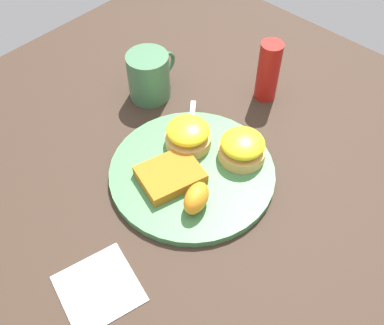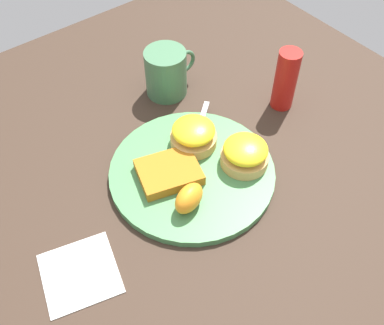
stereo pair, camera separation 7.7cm
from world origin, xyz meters
TOP-DOWN VIEW (x-y plane):
  - ground_plane at (0.00, 0.00)m, footprint 1.10×1.10m
  - plate at (0.00, 0.00)m, footprint 0.29×0.29m
  - sandwich_benedict_left at (0.08, -0.04)m, footprint 0.08×0.08m
  - sandwich_benedict_right at (0.04, 0.05)m, footprint 0.08×0.08m
  - hashbrown_patty at (-0.04, 0.01)m, footprint 0.12×0.11m
  - orange_wedge at (-0.05, -0.06)m, footprint 0.07×0.05m
  - fork at (0.03, 0.04)m, footprint 0.18×0.15m
  - cup at (0.10, 0.21)m, footprint 0.12×0.08m
  - napkin at (-0.25, -0.05)m, footprint 0.13×0.13m
  - condiment_bottle at (0.26, 0.03)m, footprint 0.04×0.04m

SIDE VIEW (x-z plane):
  - ground_plane at x=0.00m, z-range 0.00..0.00m
  - napkin at x=-0.25m, z-range 0.00..0.00m
  - plate at x=0.00m, z-range 0.00..0.01m
  - fork at x=0.03m, z-range 0.01..0.02m
  - hashbrown_patty at x=-0.04m, z-range 0.01..0.03m
  - orange_wedge at x=-0.05m, z-range 0.01..0.06m
  - sandwich_benedict_left at x=0.08m, z-range 0.01..0.06m
  - sandwich_benedict_right at x=0.04m, z-range 0.01..0.06m
  - cup at x=0.10m, z-range 0.00..0.10m
  - condiment_bottle at x=0.26m, z-range 0.00..0.13m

